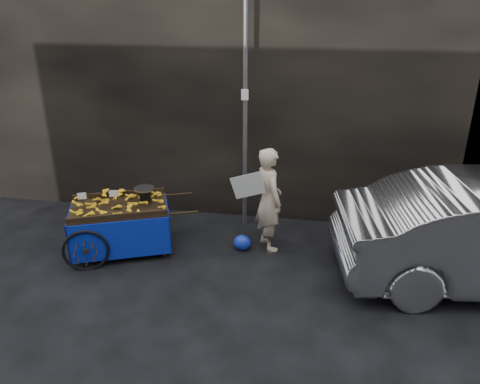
# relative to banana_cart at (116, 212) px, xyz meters

# --- Properties ---
(ground) EXTENTS (80.00, 80.00, 0.00)m
(ground) POSITION_rel_banana_cart_xyz_m (1.59, 0.04, -0.71)
(ground) COLOR black
(ground) RESTS_ON ground
(building_wall) EXTENTS (13.50, 2.00, 5.00)m
(building_wall) POSITION_rel_banana_cart_xyz_m (1.99, 2.64, 1.79)
(building_wall) COLOR black
(building_wall) RESTS_ON ground
(street_pole) EXTENTS (0.12, 0.10, 4.00)m
(street_pole) POSITION_rel_banana_cart_xyz_m (1.89, 1.34, 1.30)
(street_pole) COLOR slate
(street_pole) RESTS_ON ground
(banana_cart) EXTENTS (2.31, 1.65, 1.15)m
(banana_cart) POSITION_rel_banana_cart_xyz_m (0.00, 0.00, 0.00)
(banana_cart) COLOR black
(banana_cart) RESTS_ON ground
(vendor) EXTENTS (0.95, 0.76, 1.75)m
(vendor) POSITION_rel_banana_cart_xyz_m (2.41, 0.52, 0.17)
(vendor) COLOR #C9B495
(vendor) RESTS_ON ground
(plastic_bag) EXTENTS (0.29, 0.23, 0.26)m
(plastic_bag) POSITION_rel_banana_cart_xyz_m (2.01, 0.35, -0.58)
(plastic_bag) COLOR #182CB5
(plastic_bag) RESTS_ON ground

